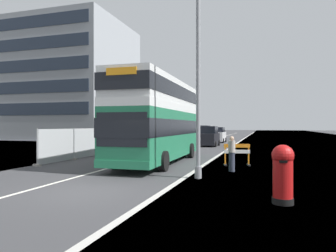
{
  "coord_description": "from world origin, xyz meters",
  "views": [
    {
      "loc": [
        5.71,
        -9.36,
        2.23
      ],
      "look_at": [
        1.08,
        5.65,
        2.2
      ],
      "focal_mm": 33.4,
      "sensor_mm": 36.0,
      "label": 1
    }
  ],
  "objects": [
    {
      "name": "ground",
      "position": [
        0.58,
        0.11,
        -0.05
      ],
      "size": [
        140.0,
        280.0,
        0.1
      ],
      "color": "#38383A"
    },
    {
      "name": "double_decker_bus",
      "position": [
        -0.31,
        8.45,
        2.6
      ],
      "size": [
        3.05,
        11.28,
        4.89
      ],
      "color": "#1E6B47",
      "rests_on": "ground"
    },
    {
      "name": "lamppost_foreground",
      "position": [
        3.05,
        3.56,
        4.32
      ],
      "size": [
        0.29,
        0.7,
        9.13
      ],
      "color": "gray",
      "rests_on": "ground"
    },
    {
      "name": "red_pillar_postbox",
      "position": [
        6.22,
        0.07,
        0.92
      ],
      "size": [
        0.62,
        0.62,
        1.68
      ],
      "color": "black",
      "rests_on": "ground"
    },
    {
      "name": "roadworks_barrier",
      "position": [
        4.26,
        8.3,
        0.74
      ],
      "size": [
        1.5,
        0.8,
        1.2
      ],
      "color": "orange",
      "rests_on": "ground"
    },
    {
      "name": "construction_site_fence",
      "position": [
        -6.13,
        11.57,
        0.99
      ],
      "size": [
        0.44,
        13.8,
        2.07
      ],
      "color": "#A8AAAD",
      "rests_on": "ground"
    },
    {
      "name": "car_oncoming_near",
      "position": [
        0.02,
        23.96,
        1.0
      ],
      "size": [
        1.97,
        4.07,
        2.14
      ],
      "color": "black",
      "rests_on": "ground"
    },
    {
      "name": "car_receding_mid",
      "position": [
        -0.16,
        31.71,
        0.94
      ],
      "size": [
        1.97,
        4.01,
        1.99
      ],
      "color": "silver",
      "rests_on": "ground"
    },
    {
      "name": "car_receding_far",
      "position": [
        -3.35,
        39.05,
        1.03
      ],
      "size": [
        2.05,
        4.22,
        2.21
      ],
      "color": "navy",
      "rests_on": "ground"
    },
    {
      "name": "bare_tree_far_verge_near",
      "position": [
        -13.33,
        34.84,
        2.52
      ],
      "size": [
        2.2,
        2.53,
        4.7
      ],
      "color": "#4C3D2D",
      "rests_on": "ground"
    },
    {
      "name": "pedestrian_at_kerb",
      "position": [
        4.21,
        5.97,
        0.86
      ],
      "size": [
        0.34,
        0.34,
        1.71
      ],
      "color": "#2D3342",
      "rests_on": "ground"
    },
    {
      "name": "backdrop_office_block",
      "position": [
        -29.09,
        36.49,
        9.53
      ],
      "size": [
        25.23,
        16.67,
        19.06
      ],
      "color": "gray",
      "rests_on": "ground"
    }
  ]
}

